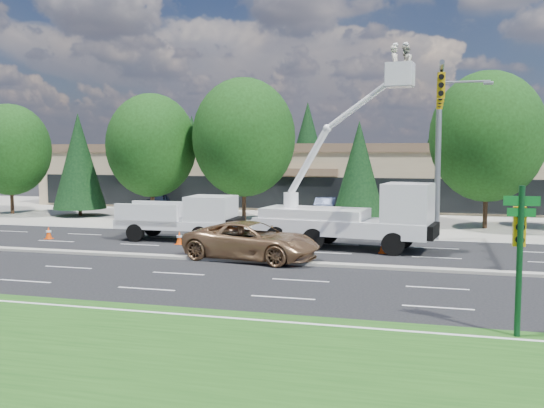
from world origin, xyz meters
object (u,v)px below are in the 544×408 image
(street_sign_pole, at_px, (520,244))
(minivan, at_px, (252,241))
(bucket_truck, at_px, (359,207))
(signal_mast, at_px, (440,128))
(utility_pickup, at_px, (184,222))

(street_sign_pole, relative_size, minivan, 0.65)
(bucket_truck, bearing_deg, minivan, -127.95)
(signal_mast, relative_size, minivan, 1.65)
(street_sign_pole, xyz_separation_m, utility_pickup, (-15.35, 13.69, -1.43))
(street_sign_pole, bearing_deg, minivan, 138.18)
(street_sign_pole, xyz_separation_m, bucket_truck, (-5.78, 13.17, -0.30))
(signal_mast, height_order, street_sign_pole, signal_mast)
(street_sign_pole, height_order, bucket_truck, bucket_truck)
(signal_mast, bearing_deg, minivan, -141.46)
(bucket_truck, bearing_deg, signal_mast, 38.69)
(street_sign_pole, height_order, utility_pickup, street_sign_pole)
(street_sign_pole, bearing_deg, utility_pickup, 138.27)
(bucket_truck, xyz_separation_m, minivan, (-4.28, -4.17, -1.28))
(utility_pickup, bearing_deg, signal_mast, 7.30)
(signal_mast, xyz_separation_m, minivan, (-8.09, -6.44, -5.20))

